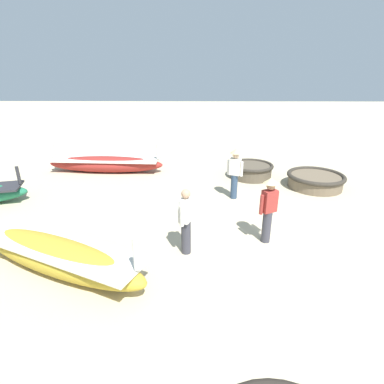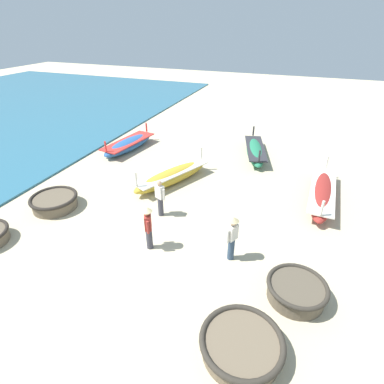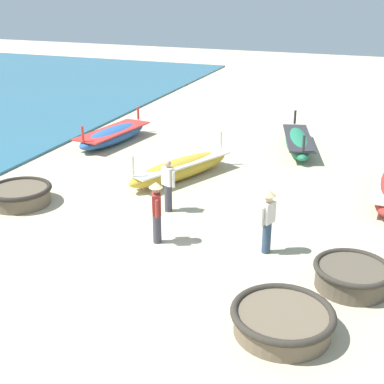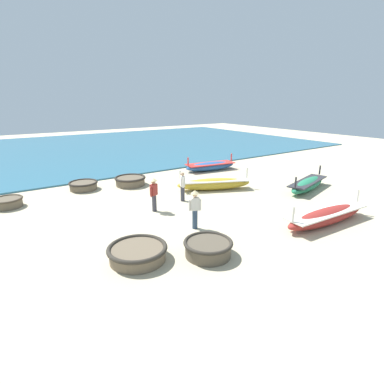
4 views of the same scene
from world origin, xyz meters
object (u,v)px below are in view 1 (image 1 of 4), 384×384
Objects in this scene: coracle_nearest at (251,170)px; fisherman_standing_left at (186,220)px; fisherman_by_coracle at (235,171)px; long_boat_ochre_hull at (57,255)px; long_boat_white_hull at (106,164)px; coracle_front_right at (315,180)px; fisherman_standing_right at (269,206)px.

fisherman_standing_left is at bearing 155.98° from coracle_nearest.
fisherman_by_coracle is at bearing 156.43° from coracle_nearest.
long_boat_white_hull is at bearing 7.39° from long_boat_ochre_hull.
coracle_front_right is 1.29× the size of fisherman_standing_left.
fisherman_standing_left is 3.60m from fisherman_by_coracle.
long_boat_ochre_hull is at bearing 124.81° from coracle_front_right.
long_boat_white_hull is 2.90× the size of fisherman_standing_right.
coracle_front_right is at bearing -71.21° from fisherman_by_coracle.
long_boat_white_hull is 7.84m from fisherman_standing_right.
long_boat_ochre_hull reaches higher than coracle_front_right.
fisherman_standing_right is (-3.81, 2.61, 0.68)m from coracle_front_right.
long_boat_white_hull is 7.05m from fisherman_standing_left.
fisherman_by_coracle reaches higher than long_boat_white_hull.
long_boat_ochre_hull is (-6.78, -0.88, 0.02)m from long_boat_white_hull.
coracle_nearest is at bearing -5.46° from fisherman_standing_right.
long_boat_white_hull is at bearing 30.31° from fisherman_standing_left.
fisherman_standing_right reaches higher than long_boat_white_hull.
long_boat_ochre_hull is (-6.12, 5.09, 0.06)m from coracle_nearest.
coracle_nearest is 5.96m from fisherman_standing_left.
fisherman_by_coracle is (-2.14, 0.94, 0.65)m from coracle_nearest.
fisherman_standing_right is (1.22, -4.62, 0.59)m from long_boat_ochre_hull.
fisherman_standing_right is (-4.90, 0.47, 0.65)m from coracle_nearest.
long_boat_ochre_hull reaches higher than long_boat_white_hull.
long_boat_white_hull is 5.79m from fisherman_by_coracle.
fisherman_standing_right is at bearing -75.22° from long_boat_ochre_hull.
fisherman_by_coracle reaches higher than coracle_front_right.
coracle_front_right is at bearing -55.19° from long_boat_ochre_hull.
long_boat_white_hull is 3.08× the size of fisherman_standing_left.
long_boat_white_hull is at bearing 44.70° from fisherman_standing_right.
coracle_nearest is 0.35× the size of long_boat_white_hull.
fisherman_standing_right is 2.80m from fisherman_by_coracle.
coracle_front_right is 1.21× the size of fisherman_by_coracle.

